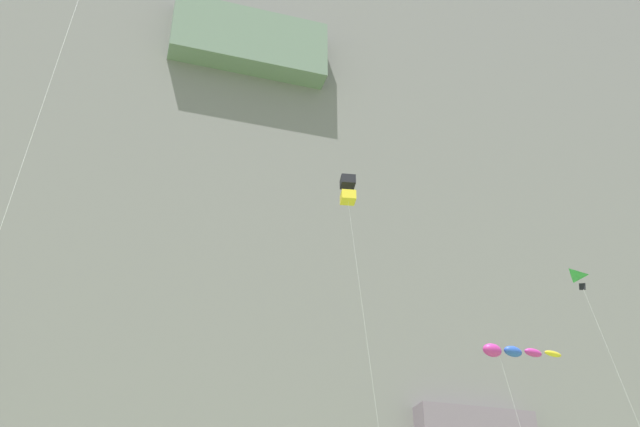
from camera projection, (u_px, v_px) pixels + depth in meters
cliff_face at (213, 240)px, 78.67m from camera, size 180.00×30.28×80.27m
kite_delta_far_left at (592, 288)px, 52.15m from camera, size 2.15×5.58×25.07m
kite_box_high_right at (348, 190)px, 49.54m from camera, size 2.77×2.30×30.06m
kite_windsock_high_center at (511, 352)px, 47.43m from camera, size 6.04×2.56×19.55m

